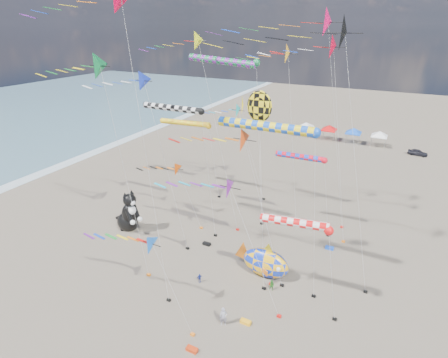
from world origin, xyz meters
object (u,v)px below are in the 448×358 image
at_px(child_green, 272,286).
at_px(child_blue, 200,278).
at_px(cat_inflatable, 128,210).
at_px(person_adult, 223,317).
at_px(parked_car, 418,152).
at_px(fish_inflatable, 265,263).

bearing_deg(child_green, child_blue, -153.92).
relative_size(cat_inflatable, person_adult, 3.12).
relative_size(child_blue, parked_car, 0.29).
relative_size(person_adult, parked_car, 0.51).
relative_size(child_green, parked_car, 0.31).
xyz_separation_m(person_adult, child_green, (2.17, 5.75, -0.34)).
xyz_separation_m(fish_inflatable, child_blue, (-5.28, -3.79, -1.08)).
height_order(child_green, parked_car, parked_car).
bearing_deg(parked_car, child_blue, 167.53).
height_order(fish_inflatable, parked_car, fish_inflatable).
relative_size(person_adult, child_blue, 1.78).
xyz_separation_m(cat_inflatable, child_blue, (12.44, -4.37, -2.24)).
distance_m(child_blue, parked_car, 53.26).
bearing_deg(person_adult, cat_inflatable, 124.53).
xyz_separation_m(fish_inflatable, parked_car, (13.54, 46.04, -0.98)).
distance_m(person_adult, child_green, 6.16).
xyz_separation_m(cat_inflatable, child_green, (19.07, -2.24, -2.19)).
distance_m(fish_inflatable, child_green, 2.37).
bearing_deg(parked_car, fish_inflatable, 171.84).
bearing_deg(person_adult, fish_inflatable, 53.51).
relative_size(cat_inflatable, child_blue, 5.54).
xyz_separation_m(person_adult, child_blue, (-4.46, 3.62, -0.38)).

